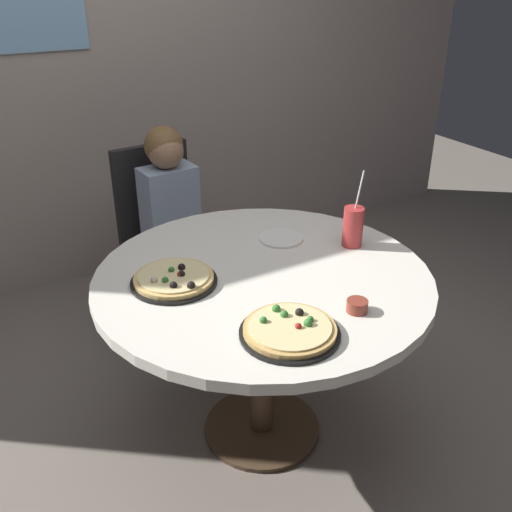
{
  "coord_description": "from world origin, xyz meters",
  "views": [
    {
      "loc": [
        -0.93,
        -1.58,
        1.77
      ],
      "look_at": [
        0.0,
        0.05,
        0.8
      ],
      "focal_mm": 40.67,
      "sensor_mm": 36.0,
      "label": 1
    }
  ],
  "objects_px": {
    "chair_wooden": "(163,229)",
    "soda_cup": "(353,227)",
    "pizza_veggie": "(290,330)",
    "plate_small": "(281,238)",
    "dining_table": "(263,296)",
    "sauce_bowl": "(357,306)",
    "diner_child": "(179,250)",
    "pizza_cheese": "(174,279)"
  },
  "relations": [
    {
      "from": "chair_wooden",
      "to": "diner_child",
      "type": "distance_m",
      "value": 0.19
    },
    {
      "from": "soda_cup",
      "to": "plate_small",
      "type": "relative_size",
      "value": 1.71
    },
    {
      "from": "pizza_veggie",
      "to": "plate_small",
      "type": "height_order",
      "value": "pizza_veggie"
    },
    {
      "from": "chair_wooden",
      "to": "diner_child",
      "type": "xyz_separation_m",
      "value": [
        0.01,
        -0.18,
        -0.05
      ]
    },
    {
      "from": "plate_small",
      "to": "pizza_cheese",
      "type": "bearing_deg",
      "value": -167.35
    },
    {
      "from": "soda_cup",
      "to": "sauce_bowl",
      "type": "xyz_separation_m",
      "value": [
        -0.29,
        -0.39,
        -0.06
      ]
    },
    {
      "from": "chair_wooden",
      "to": "soda_cup",
      "type": "xyz_separation_m",
      "value": [
        0.43,
        -0.98,
        0.3
      ]
    },
    {
      "from": "pizza_veggie",
      "to": "soda_cup",
      "type": "distance_m",
      "value": 0.68
    },
    {
      "from": "plate_small",
      "to": "chair_wooden",
      "type": "bearing_deg",
      "value": 105.21
    },
    {
      "from": "chair_wooden",
      "to": "soda_cup",
      "type": "bearing_deg",
      "value": -66.18
    },
    {
      "from": "pizza_veggie",
      "to": "pizza_cheese",
      "type": "xyz_separation_m",
      "value": [
        -0.18,
        0.46,
        0.0
      ]
    },
    {
      "from": "diner_child",
      "to": "pizza_veggie",
      "type": "relative_size",
      "value": 3.49
    },
    {
      "from": "dining_table",
      "to": "sauce_bowl",
      "type": "distance_m",
      "value": 0.41
    },
    {
      "from": "dining_table",
      "to": "plate_small",
      "type": "xyz_separation_m",
      "value": [
        0.21,
        0.21,
        0.1
      ]
    },
    {
      "from": "dining_table",
      "to": "plate_small",
      "type": "height_order",
      "value": "plate_small"
    },
    {
      "from": "sauce_bowl",
      "to": "chair_wooden",
      "type": "bearing_deg",
      "value": 96.03
    },
    {
      "from": "chair_wooden",
      "to": "plate_small",
      "type": "height_order",
      "value": "chair_wooden"
    },
    {
      "from": "pizza_veggie",
      "to": "soda_cup",
      "type": "height_order",
      "value": "soda_cup"
    },
    {
      "from": "diner_child",
      "to": "pizza_cheese",
      "type": "distance_m",
      "value": 0.84
    },
    {
      "from": "soda_cup",
      "to": "diner_child",
      "type": "bearing_deg",
      "value": 117.78
    },
    {
      "from": "chair_wooden",
      "to": "pizza_veggie",
      "type": "relative_size",
      "value": 3.06
    },
    {
      "from": "dining_table",
      "to": "chair_wooden",
      "type": "bearing_deg",
      "value": 90.38
    },
    {
      "from": "dining_table",
      "to": "soda_cup",
      "type": "distance_m",
      "value": 0.46
    },
    {
      "from": "pizza_cheese",
      "to": "soda_cup",
      "type": "relative_size",
      "value": 1.0
    },
    {
      "from": "pizza_cheese",
      "to": "sauce_bowl",
      "type": "relative_size",
      "value": 4.37
    },
    {
      "from": "dining_table",
      "to": "pizza_cheese",
      "type": "bearing_deg",
      "value": 162.73
    },
    {
      "from": "pizza_veggie",
      "to": "plate_small",
      "type": "xyz_separation_m",
      "value": [
        0.33,
        0.58,
        -0.01
      ]
    },
    {
      "from": "pizza_cheese",
      "to": "dining_table",
      "type": "bearing_deg",
      "value": -17.27
    },
    {
      "from": "pizza_cheese",
      "to": "plate_small",
      "type": "distance_m",
      "value": 0.53
    },
    {
      "from": "pizza_veggie",
      "to": "pizza_cheese",
      "type": "height_order",
      "value": "same"
    },
    {
      "from": "dining_table",
      "to": "sauce_bowl",
      "type": "xyz_separation_m",
      "value": [
        0.14,
        -0.37,
        0.12
      ]
    },
    {
      "from": "dining_table",
      "to": "chair_wooden",
      "type": "distance_m",
      "value": 1.01
    },
    {
      "from": "plate_small",
      "to": "dining_table",
      "type": "bearing_deg",
      "value": -134.82
    },
    {
      "from": "sauce_bowl",
      "to": "plate_small",
      "type": "bearing_deg",
      "value": 82.97
    },
    {
      "from": "chair_wooden",
      "to": "pizza_veggie",
      "type": "height_order",
      "value": "chair_wooden"
    },
    {
      "from": "soda_cup",
      "to": "plate_small",
      "type": "xyz_separation_m",
      "value": [
        -0.22,
        0.18,
        -0.08
      ]
    },
    {
      "from": "chair_wooden",
      "to": "pizza_cheese",
      "type": "height_order",
      "value": "chair_wooden"
    },
    {
      "from": "chair_wooden",
      "to": "sauce_bowl",
      "type": "bearing_deg",
      "value": -83.97
    },
    {
      "from": "diner_child",
      "to": "soda_cup",
      "type": "xyz_separation_m",
      "value": [
        0.42,
        -0.8,
        0.35
      ]
    },
    {
      "from": "diner_child",
      "to": "sauce_bowl",
      "type": "relative_size",
      "value": 15.46
    },
    {
      "from": "pizza_veggie",
      "to": "chair_wooden",
      "type": "bearing_deg",
      "value": 85.22
    },
    {
      "from": "diner_child",
      "to": "pizza_cheese",
      "type": "xyz_separation_m",
      "value": [
        -0.31,
        -0.73,
        0.28
      ]
    }
  ]
}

